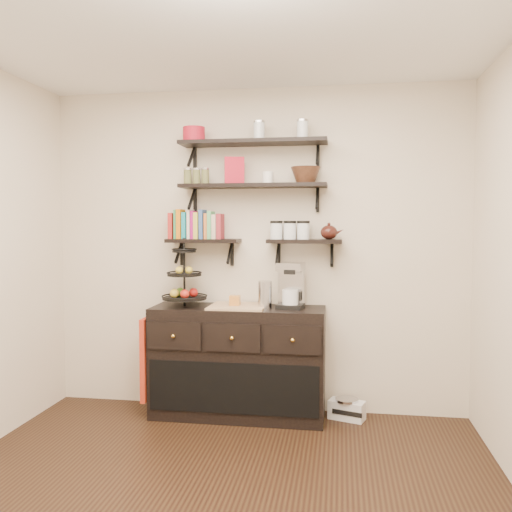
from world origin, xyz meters
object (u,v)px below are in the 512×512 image
at_px(sideboard, 238,362).
at_px(radio, 347,409).
at_px(coffee_maker, 291,286).
at_px(fruit_stand, 185,284).

relative_size(sideboard, radio, 4.49).
bearing_deg(coffee_maker, sideboard, -167.30).
bearing_deg(sideboard, coffee_maker, 3.36).
height_order(coffee_maker, radio, coffee_maker).
height_order(fruit_stand, radio, fruit_stand).
xyz_separation_m(sideboard, fruit_stand, (-0.44, 0.00, 0.63)).
relative_size(sideboard, coffee_maker, 3.80).
height_order(sideboard, coffee_maker, coffee_maker).
xyz_separation_m(fruit_stand, radio, (1.32, 0.06, -1.00)).
distance_m(sideboard, coffee_maker, 0.76).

